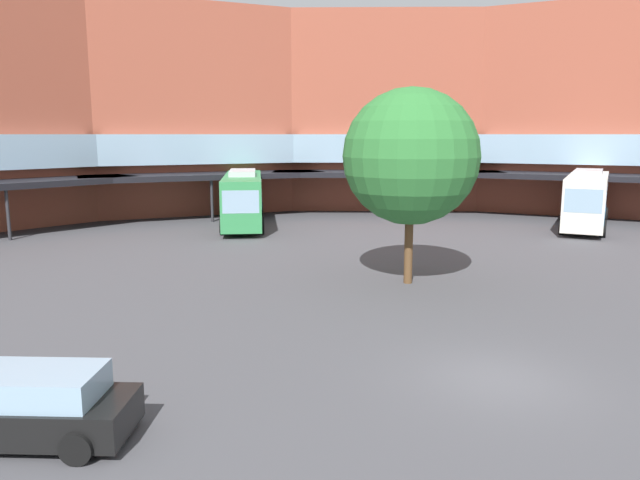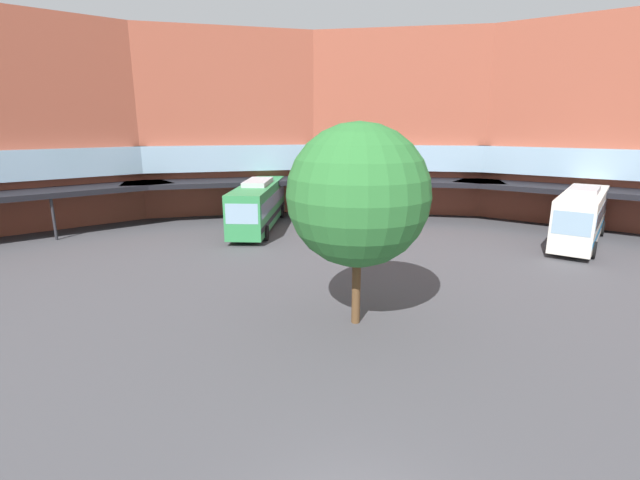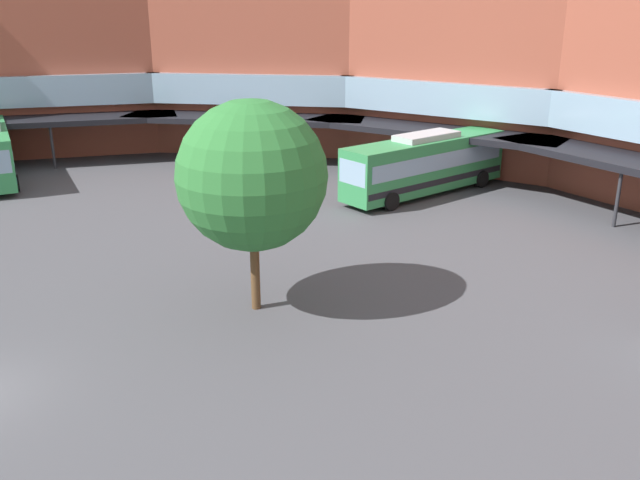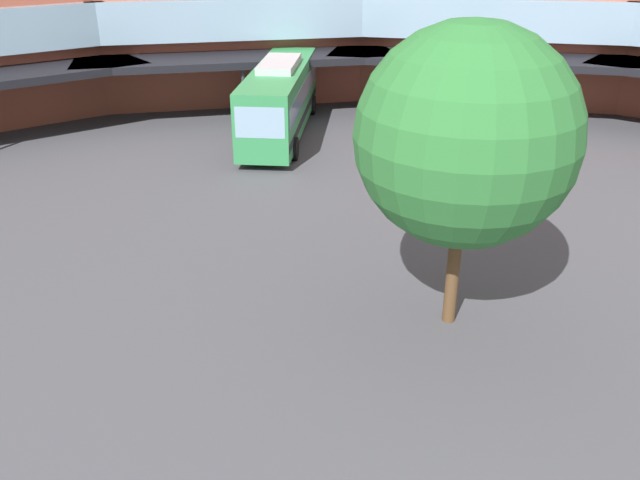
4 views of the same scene
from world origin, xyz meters
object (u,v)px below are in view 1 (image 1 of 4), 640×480
at_px(bus_1, 243,197).
at_px(parked_car, 29,407).
at_px(plaza_tree, 411,157).
at_px(bus_3, 587,199).

distance_m(bus_1, parked_car, 30.55).
distance_m(parked_car, plaza_tree, 17.43).
xyz_separation_m(bus_3, parked_car, (-29.28, -23.83, -1.28)).
bearing_deg(plaza_tree, parked_car, -137.02).
height_order(bus_1, parked_car, bus_1).
relative_size(parked_car, plaza_tree, 0.57).
distance_m(bus_3, parked_car, 37.77).
xyz_separation_m(parked_car, plaza_tree, (12.29, 11.45, 4.66)).
relative_size(bus_3, plaza_tree, 1.20).
bearing_deg(bus_3, bus_1, -67.89).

